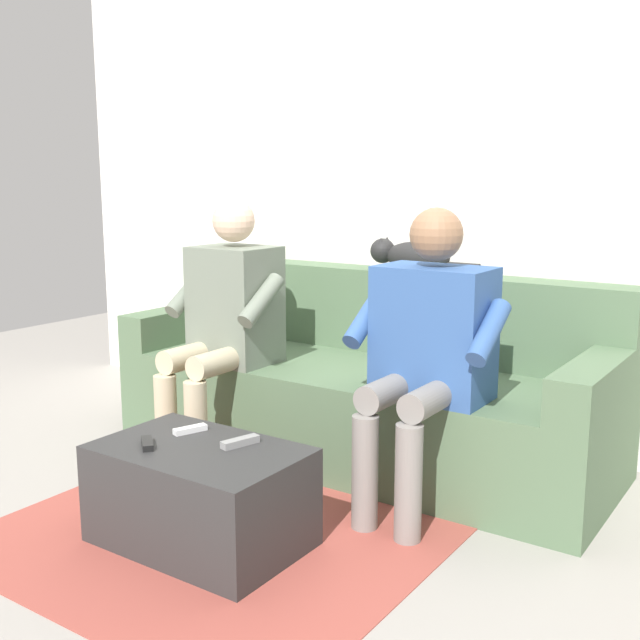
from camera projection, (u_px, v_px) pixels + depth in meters
ground_plane at (267, 506)px, 3.04m from camera, size 8.00×8.00×0.00m
back_wall at (418, 172)px, 3.81m from camera, size 4.68×0.06×2.63m
couch at (365, 390)px, 3.60m from camera, size 2.31×0.85×0.84m
coffee_table at (200, 496)px, 2.70m from camera, size 0.73×0.47×0.36m
person_left_seated at (427, 342)px, 2.92m from camera, size 0.59×0.54×1.18m
person_right_seated at (227, 314)px, 3.50m from camera, size 0.51×0.58×1.19m
cat_on_backrest at (410, 255)px, 3.66m from camera, size 0.57×0.14×0.16m
remote_gray at (240, 442)px, 2.69m from camera, size 0.08×0.15×0.03m
remote_white at (190, 429)px, 2.82m from camera, size 0.08×0.13×0.02m
remote_black at (147, 443)px, 2.67m from camera, size 0.11×0.10×0.02m
floor_rug at (225, 529)px, 2.84m from camera, size 1.55×1.48×0.01m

